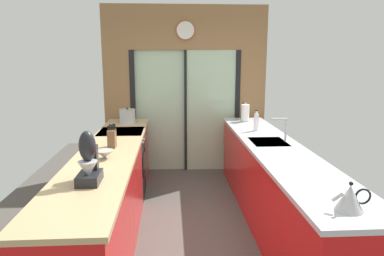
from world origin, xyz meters
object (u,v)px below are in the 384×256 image
at_px(stand_mixer, 89,163).
at_px(paper_towel_roll, 245,113).
at_px(mixing_bowl, 105,154).
at_px(kettle, 350,198).
at_px(knife_block, 112,138).
at_px(soap_bottle_far, 243,112).
at_px(stock_pot, 128,116).
at_px(soap_bottle_near, 256,122).
at_px(oven_range, 123,165).

xyz_separation_m(stand_mixer, paper_towel_roll, (1.78, 2.59, -0.03)).
relative_size(mixing_bowl, kettle, 0.69).
distance_m(mixing_bowl, stand_mixer, 0.67).
xyz_separation_m(knife_block, kettle, (1.78, -1.73, -0.02)).
bearing_deg(soap_bottle_far, paper_towel_roll, -90.00).
bearing_deg(knife_block, mixing_bowl, -90.01).
xyz_separation_m(stand_mixer, stock_pot, (-0.00, 2.56, -0.06)).
height_order(knife_block, stand_mixer, stand_mixer).
xyz_separation_m(kettle, soap_bottle_near, (-0.00, 2.51, 0.04)).
xyz_separation_m(kettle, paper_towel_roll, (-0.00, 3.22, 0.04)).
bearing_deg(mixing_bowl, soap_bottle_far, 49.68).
distance_m(stock_pot, paper_towel_roll, 1.78).
relative_size(knife_block, paper_towel_roll, 0.90).
distance_m(knife_block, paper_towel_roll, 2.32).
bearing_deg(stand_mixer, knife_block, 90.00).
xyz_separation_m(stock_pot, soap_bottle_near, (1.78, -0.68, 0.02)).
height_order(oven_range, knife_block, knife_block).
bearing_deg(soap_bottle_far, knife_block, -137.18).
bearing_deg(stock_pot, knife_block, -90.00).
height_order(kettle, soap_bottle_far, soap_bottle_far).
xyz_separation_m(knife_block, soap_bottle_far, (1.78, 1.65, 0.01)).
relative_size(stand_mixer, paper_towel_roll, 1.45).
bearing_deg(kettle, oven_range, 124.76).
bearing_deg(stand_mixer, paper_towel_roll, 55.51).
distance_m(oven_range, paper_towel_roll, 1.99).
height_order(knife_block, kettle, knife_block).
height_order(knife_block, stock_pot, knife_block).
distance_m(oven_range, knife_block, 1.03).
distance_m(stand_mixer, stock_pot, 2.57).
xyz_separation_m(stock_pot, soap_bottle_far, (1.78, 0.20, 0.01)).
relative_size(mixing_bowl, stand_mixer, 0.43).
relative_size(kettle, paper_towel_roll, 0.91).
distance_m(mixing_bowl, soap_bottle_near, 2.16).
bearing_deg(stand_mixer, soap_bottle_near, 46.66).
relative_size(mixing_bowl, stock_pot, 0.76).
distance_m(mixing_bowl, soap_bottle_far, 2.75).
height_order(oven_range, kettle, kettle).
height_order(mixing_bowl, knife_block, knife_block).
bearing_deg(soap_bottle_far, stock_pot, -173.74).
bearing_deg(knife_block, paper_towel_roll, 39.76).
height_order(kettle, paper_towel_roll, paper_towel_roll).
bearing_deg(stock_pot, paper_towel_roll, 0.85).
relative_size(stock_pot, soap_bottle_near, 0.84).
height_order(oven_range, soap_bottle_far, soap_bottle_far).
distance_m(stock_pot, soap_bottle_near, 1.90).
height_order(oven_range, stand_mixer, stand_mixer).
distance_m(oven_range, soap_bottle_near, 1.89).
height_order(mixing_bowl, stock_pot, stock_pot).
bearing_deg(kettle, soap_bottle_near, 90.04).
bearing_deg(oven_range, mixing_bowl, -89.19).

